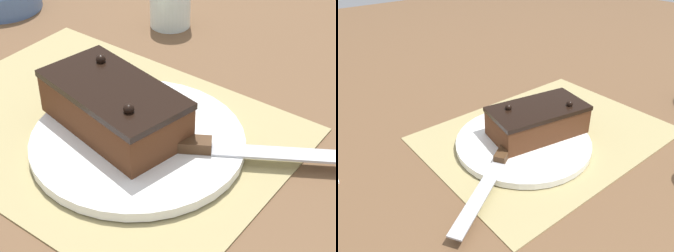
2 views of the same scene
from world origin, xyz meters
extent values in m
plane|color=brown|center=(0.00, 0.00, 0.00)|extent=(3.00, 3.00, 0.00)
cube|color=tan|center=(0.00, 0.00, 0.00)|extent=(0.46, 0.34, 0.00)
cylinder|color=white|center=(-0.06, 0.00, 0.01)|extent=(0.25, 0.25, 0.01)
cube|color=#512D19|center=(-0.03, 0.00, 0.04)|extent=(0.19, 0.12, 0.05)
cube|color=black|center=(-0.03, 0.00, 0.07)|extent=(0.19, 0.13, 0.01)
sphere|color=black|center=(-0.08, 0.03, 0.08)|extent=(0.01, 0.01, 0.01)
sphere|color=black|center=(0.02, -0.03, 0.08)|extent=(0.01, 0.01, 0.01)
cube|color=#472D19|center=(-0.11, -0.01, 0.02)|extent=(0.08, 0.06, 0.01)
cube|color=#B7BABF|center=(-0.21, -0.07, 0.02)|extent=(0.15, 0.10, 0.00)
camera|label=1|loc=(-0.40, 0.39, 0.41)|focal=60.00mm
camera|label=2|loc=(-0.41, -0.37, 0.36)|focal=35.00mm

